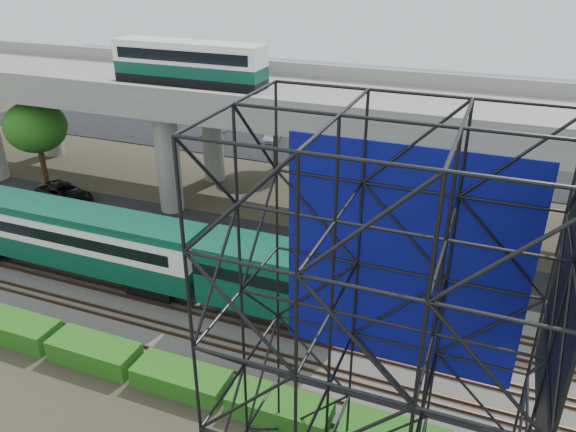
% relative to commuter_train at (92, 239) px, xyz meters
% --- Properties ---
extents(ground, '(140.00, 140.00, 0.00)m').
position_rel_commuter_train_xyz_m(ground, '(8.83, -2.00, -2.88)').
color(ground, '#474233').
rests_on(ground, ground).
extents(ballast_bed, '(90.00, 12.00, 0.20)m').
position_rel_commuter_train_xyz_m(ballast_bed, '(8.83, 0.00, -2.78)').
color(ballast_bed, slate).
rests_on(ballast_bed, ground).
extents(service_road, '(90.00, 5.00, 0.08)m').
position_rel_commuter_train_xyz_m(service_road, '(8.83, 8.50, -2.84)').
color(service_road, black).
rests_on(service_road, ground).
extents(parking_lot, '(90.00, 18.00, 0.08)m').
position_rel_commuter_train_xyz_m(parking_lot, '(8.83, 32.00, -2.84)').
color(parking_lot, black).
rests_on(parking_lot, ground).
extents(harbor_water, '(140.00, 40.00, 0.03)m').
position_rel_commuter_train_xyz_m(harbor_water, '(8.83, 54.00, -2.87)').
color(harbor_water, '#475874').
rests_on(harbor_water, ground).
extents(rail_tracks, '(90.00, 9.52, 0.16)m').
position_rel_commuter_train_xyz_m(rail_tracks, '(8.83, -0.00, -2.60)').
color(rail_tracks, '#472D1E').
rests_on(rail_tracks, ballast_bed).
extents(commuter_train, '(29.30, 3.06, 4.30)m').
position_rel_commuter_train_xyz_m(commuter_train, '(0.00, 0.00, 0.00)').
color(commuter_train, black).
rests_on(commuter_train, rail_tracks).
extents(overpass, '(80.00, 12.00, 12.40)m').
position_rel_commuter_train_xyz_m(overpass, '(8.13, 14.00, 5.33)').
color(overpass, '#9E9B93').
rests_on(overpass, ground).
extents(scaffold_tower, '(9.36, 6.36, 15.00)m').
position_rel_commuter_train_xyz_m(scaffold_tower, '(19.58, -9.98, 4.59)').
color(scaffold_tower, black).
rests_on(scaffold_tower, ground).
extents(hedge_strip, '(34.60, 1.80, 1.20)m').
position_rel_commuter_train_xyz_m(hedge_strip, '(9.84, -6.30, -2.32)').
color(hedge_strip, '#1A5613').
rests_on(hedge_strip, ground).
extents(trees, '(40.94, 16.94, 7.69)m').
position_rel_commuter_train_xyz_m(trees, '(4.16, 14.17, 2.69)').
color(trees, '#382314').
rests_on(trees, ground).
extents(suv, '(5.80, 3.77, 1.49)m').
position_rel_commuter_train_xyz_m(suv, '(-10.03, 8.60, -2.06)').
color(suv, black).
rests_on(suv, service_road).
extents(parked_cars, '(33.81, 9.61, 1.25)m').
position_rel_commuter_train_xyz_m(parked_cars, '(10.31, 31.58, -2.20)').
color(parked_cars, white).
rests_on(parked_cars, parking_lot).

